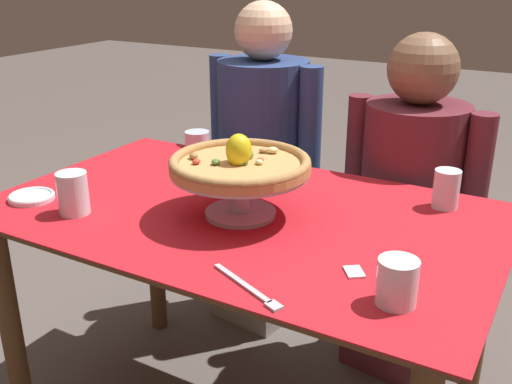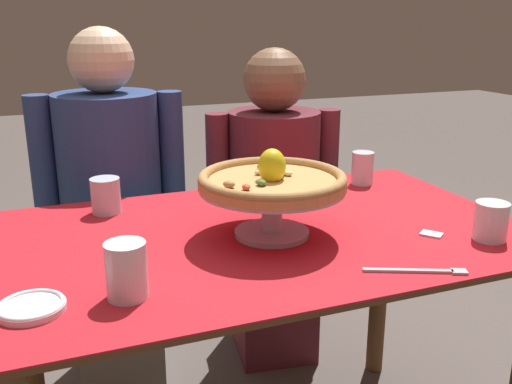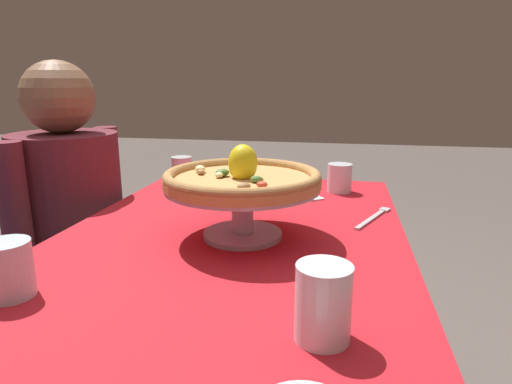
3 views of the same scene
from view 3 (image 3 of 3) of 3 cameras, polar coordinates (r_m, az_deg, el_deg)
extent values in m
cylinder|color=brown|center=(1.66, 12.98, -12.23)|extent=(0.06, 0.06, 0.71)
cylinder|color=brown|center=(1.76, -8.97, -10.55)|extent=(0.06, 0.06, 0.71)
cube|color=brown|center=(1.01, -3.64, -6.91)|extent=(1.28, 0.77, 0.02)
cube|color=red|center=(1.01, -3.65, -6.15)|extent=(1.32, 0.81, 0.00)
cylinder|color=#B7B7C1|center=(1.01, -1.76, -5.56)|extent=(0.18, 0.18, 0.01)
cylinder|color=#B7B7C1|center=(0.99, -1.78, -2.47)|extent=(0.05, 0.05, 0.10)
cylinder|color=#B7B7C1|center=(0.98, -1.81, 0.60)|extent=(0.35, 0.35, 0.01)
cylinder|color=tan|center=(0.98, -1.81, 1.38)|extent=(0.35, 0.35, 0.02)
torus|color=#AF7D47|center=(0.97, -1.82, 2.16)|extent=(0.35, 0.35, 0.02)
ellipsoid|color=#996B42|center=(0.85, -1.59, 0.73)|extent=(0.04, 0.04, 0.02)
ellipsoid|color=#C63D28|center=(1.02, -2.87, 2.80)|extent=(0.02, 0.02, 0.01)
ellipsoid|color=beige|center=(0.97, -4.87, 2.23)|extent=(0.03, 0.02, 0.01)
ellipsoid|color=#4C7533|center=(0.98, -1.13, 2.49)|extent=(0.03, 0.02, 0.01)
ellipsoid|color=#C63D28|center=(0.88, 0.80, 0.99)|extent=(0.02, 0.03, 0.01)
ellipsoid|color=beige|center=(1.02, -1.98, 2.88)|extent=(0.03, 0.03, 0.01)
ellipsoid|color=#996B42|center=(1.01, -7.24, 2.63)|extent=(0.03, 0.02, 0.01)
ellipsoid|color=#4C7533|center=(0.98, -4.42, 2.56)|extent=(0.04, 0.04, 0.02)
ellipsoid|color=beige|center=(1.03, -7.32, 3.04)|extent=(0.04, 0.04, 0.02)
ellipsoid|color=#4C7533|center=(0.92, 0.05, 1.71)|extent=(0.03, 0.03, 0.01)
ellipsoid|color=beige|center=(0.98, -1.28, 2.30)|extent=(0.02, 0.02, 0.01)
ellipsoid|color=yellow|center=(0.96, -1.73, 3.79)|extent=(0.07, 0.07, 0.08)
cylinder|color=white|center=(1.50, -9.68, 2.62)|extent=(0.07, 0.07, 0.10)
cylinder|color=silver|center=(1.50, -9.64, 1.64)|extent=(0.06, 0.06, 0.05)
cylinder|color=silver|center=(0.84, -29.69, -8.79)|extent=(0.08, 0.08, 0.10)
cylinder|color=silver|center=(0.85, -29.50, -10.21)|extent=(0.07, 0.07, 0.05)
cylinder|color=white|center=(0.62, 8.78, -14.14)|extent=(0.08, 0.08, 0.11)
cylinder|color=silver|center=(0.64, 8.67, -16.55)|extent=(0.07, 0.07, 0.05)
cylinder|color=white|center=(1.43, 10.88, 1.82)|extent=(0.08, 0.08, 0.09)
cylinder|color=silver|center=(1.44, 10.84, 1.04)|extent=(0.07, 0.07, 0.05)
cube|color=#B7B7C1|center=(1.16, 14.79, -3.49)|extent=(0.18, 0.09, 0.01)
cube|color=#B7B7C1|center=(1.26, 16.48, -2.25)|extent=(0.04, 0.03, 0.01)
cube|color=white|center=(1.34, 7.66, -0.86)|extent=(0.06, 0.06, 0.00)
cube|color=maroon|center=(1.71, -21.51, -17.63)|extent=(0.32, 0.36, 0.43)
cylinder|color=maroon|center=(1.52, -23.11, -2.44)|extent=(0.37, 0.37, 0.51)
sphere|color=brown|center=(1.46, -24.51, 11.25)|extent=(0.22, 0.22, 0.22)
cylinder|color=maroon|center=(1.38, -28.92, -3.14)|extent=(0.08, 0.08, 0.43)
cylinder|color=maroon|center=(1.66, -18.56, 0.67)|extent=(0.08, 0.08, 0.43)
camera|label=1|loc=(1.94, 44.04, 18.22)|focal=41.63mm
camera|label=2|loc=(1.08, 80.32, 11.03)|focal=40.04mm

